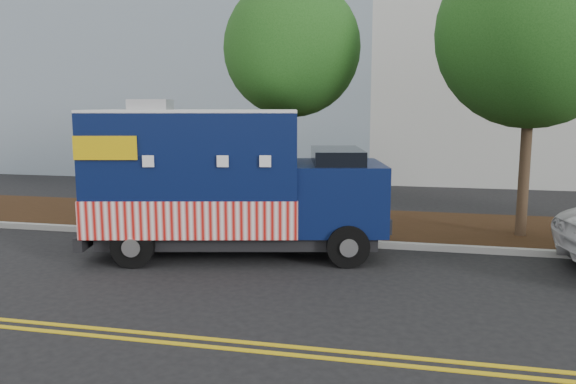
# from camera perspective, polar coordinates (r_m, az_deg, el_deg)

# --- Properties ---
(ground) EXTENTS (120.00, 120.00, 0.00)m
(ground) POSITION_cam_1_polar(r_m,az_deg,el_deg) (12.68, -5.12, -6.44)
(ground) COLOR black
(ground) RESTS_ON ground
(curb) EXTENTS (120.00, 0.18, 0.15)m
(curb) POSITION_cam_1_polar(r_m,az_deg,el_deg) (13.96, -3.39, -4.69)
(curb) COLOR #9E9E99
(curb) RESTS_ON ground
(mulch_strip) EXTENTS (120.00, 4.00, 0.15)m
(mulch_strip) POSITION_cam_1_polar(r_m,az_deg,el_deg) (15.94, -1.33, -2.98)
(mulch_strip) COLOR black
(mulch_strip) RESTS_ON ground
(centerline_near) EXTENTS (120.00, 0.10, 0.01)m
(centerline_near) POSITION_cam_1_polar(r_m,az_deg,el_deg) (8.76, -14.19, -13.72)
(centerline_near) COLOR gold
(centerline_near) RESTS_ON ground
(centerline_far) EXTENTS (120.00, 0.10, 0.01)m
(centerline_far) POSITION_cam_1_polar(r_m,az_deg,el_deg) (8.56, -14.96, -14.31)
(centerline_far) COLOR gold
(centerline_far) RESTS_ON ground
(tree_b) EXTENTS (3.70, 3.70, 6.70)m
(tree_b) POSITION_cam_1_polar(r_m,az_deg,el_deg) (15.59, 0.41, 14.34)
(tree_b) COLOR #38281C
(tree_b) RESTS_ON ground
(tree_c) EXTENTS (4.51, 4.51, 7.28)m
(tree_c) POSITION_cam_1_polar(r_m,az_deg,el_deg) (14.82, 23.65, 14.62)
(tree_c) COLOR #38281C
(tree_c) RESTS_ON ground
(sign_post) EXTENTS (0.06, 0.06, 2.40)m
(sign_post) POSITION_cam_1_polar(r_m,az_deg,el_deg) (15.29, -16.10, 0.46)
(sign_post) COLOR #473828
(sign_post) RESTS_ON ground
(food_truck) EXTENTS (6.90, 3.73, 3.45)m
(food_truck) POSITION_cam_1_polar(r_m,az_deg,el_deg) (12.58, -6.70, 0.69)
(food_truck) COLOR black
(food_truck) RESTS_ON ground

